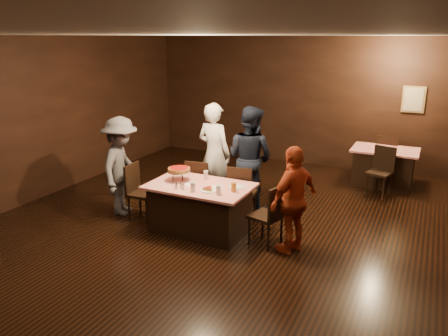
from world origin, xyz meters
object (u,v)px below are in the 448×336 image
Objects in this scene: diner_white_jacket at (214,154)px; diner_red_shirt at (294,200)px; diner_navy_hoodie at (250,158)px; chair_end_right at (266,215)px; chair_far_left at (201,185)px; glass_amber at (234,187)px; diner_grey_knit at (121,166)px; chair_back_near at (380,172)px; plate_empty at (236,187)px; pizza_stand at (179,170)px; back_table at (383,167)px; chair_back_far at (387,156)px; main_table at (200,208)px; chair_far_right at (242,192)px; glass_front_left at (193,187)px; chair_end_left at (143,192)px; glass_back at (206,175)px; glass_front_right at (219,190)px.

diner_red_shirt is at bearing 156.59° from diner_white_jacket.
chair_end_right is at bearing 134.37° from diner_navy_hoodie.
diner_red_shirt is (0.41, -0.01, 0.31)m from chair_end_right.
chair_far_left is 6.79× the size of glass_amber.
diner_grey_knit is (-1.87, -1.23, -0.07)m from diner_navy_hoodie.
glass_amber is (-1.73, -2.99, 0.37)m from chair_back_near.
plate_empty is at bearing -77.64° from diner_red_shirt.
diner_red_shirt reaches higher than chair_far_left.
back_table is at bearing 52.74° from pizza_stand.
back_table is at bearing 64.86° from glass_amber.
diner_grey_knit is (-3.90, -4.18, 0.38)m from chair_back_far.
chair_back_near reaches higher than plate_empty.
main_table and back_table have the same top height.
chair_far_left reaches higher than plate_empty.
chair_far_right is 3.99m from chair_back_far.
glass_amber is (0.97, -1.28, -0.09)m from diner_white_jacket.
glass_front_left is at bearing 68.18° from chair_back_far.
chair_end_left and chair_back_near have the same top height.
chair_end_right is 1.00× the size of chair_back_far.
chair_back_near is 3.24m from diner_white_jacket.
chair_far_right is at bearing 65.90° from chair_back_far.
chair_end_left is 1.00× the size of chair_back_near.
chair_back_far is 5.03m from pizza_stand.
chair_end_right is (1.10, 0.00, 0.09)m from main_table.
chair_far_left is at bearing -133.37° from back_table.
diner_grey_knit is at bearing 12.05° from chair_far_right.
chair_end_right is at bearing 125.83° from chair_far_right.
main_table is at bearing -94.09° from chair_end_left.
glass_back reaches higher than plate_empty.
chair_back_near is 0.56× the size of diner_grey_knit.
diner_navy_hoodie is (0.70, 0.54, 0.45)m from chair_far_left.
chair_back_near is 3.80× the size of plate_empty.
glass_back is at bearing 83.04° from diner_navy_hoodie.
diner_white_jacket is 13.34× the size of glass_front_right.
chair_back_far is (1.23, 4.24, 0.00)m from chair_end_right.
back_table is 1.37× the size of chair_back_near.
diner_red_shirt is 0.98m from plate_empty.
glass_amber is (1.00, -0.10, -0.11)m from pizza_stand.
diner_red_shirt is 11.14× the size of glass_back.
diner_white_jacket is 4.91× the size of pizza_stand.
back_table is 9.29× the size of glass_front_left.
chair_end_left is 1.00× the size of chair_end_right.
diner_grey_knit reaches higher than diner_red_shirt.
main_table is 0.69m from glass_front_right.
plate_empty is (0.25, -1.14, -0.14)m from diner_navy_hoodie.
glass_front_right is 1.00× the size of glass_back.
chair_far_left is at bearing 130.36° from glass_front_right.
chair_end_left and chair_back_far have the same top height.
plate_empty is (-1.78, -4.09, 0.30)m from chair_back_far.
chair_far_right is 0.71m from diner_navy_hoodie.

